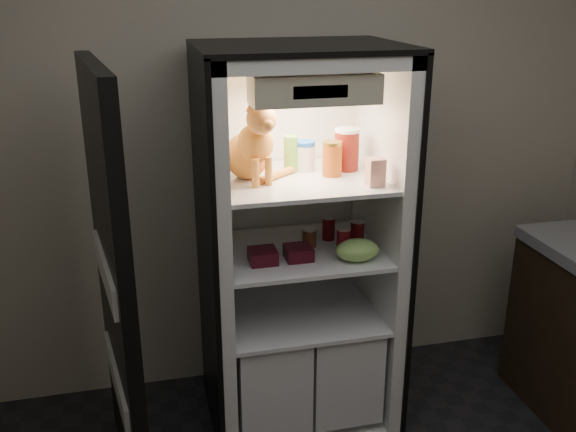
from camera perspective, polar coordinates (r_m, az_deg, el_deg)
The scene contains 16 objects.
room_shell at distance 1.62m, azimuth 13.07°, elevation 1.63°, with size 3.60×3.60×3.60m.
refrigerator at distance 3.14m, azimuth 0.77°, elevation -4.98°, with size 0.90×0.72×1.88m.
fridge_door at distance 2.74m, azimuth -15.08°, elevation -6.80°, with size 0.18×0.87×1.85m.
tabby_cat at distance 2.83m, azimuth -3.27°, elevation 6.05°, with size 0.35×0.38×0.39m.
parmesan_shaker at distance 2.97m, azimuth 0.24°, elevation 5.53°, with size 0.07×0.07×0.17m.
mayo_tub at distance 3.00m, azimuth 1.47°, elevation 5.38°, with size 0.10×0.10×0.14m.
salsa_jar at distance 2.91m, azimuth 3.94°, elevation 5.12°, with size 0.09×0.09×0.16m.
pepper_jar at distance 3.01m, azimuth 5.24°, elevation 5.93°, with size 0.12×0.12×0.20m.
cream_carton at distance 2.79m, azimuth 7.78°, elevation 3.90°, with size 0.07×0.07×0.12m, color white.
soda_can_a at distance 3.11m, azimuth 3.63°, elevation -1.10°, with size 0.06×0.06×0.11m.
soda_can_b at distance 3.06m, azimuth 6.18°, elevation -1.52°, with size 0.07×0.07×0.12m.
soda_can_c at distance 2.96m, azimuth 4.94°, elevation -2.20°, with size 0.07×0.07×0.12m.
condiment_jar at distance 3.03m, azimuth 1.92°, elevation -1.88°, with size 0.07×0.07×0.09m.
grape_bag at distance 2.89m, azimuth 6.19°, elevation -3.02°, with size 0.20×0.14×0.10m, color #93C55C.
berry_box_left at distance 2.87m, azimuth -2.25°, elevation -3.58°, with size 0.12×0.12×0.06m, color #510D1F.
berry_box_right at distance 2.90m, azimuth 0.94°, elevation -3.28°, with size 0.12×0.12×0.06m, color #510D1F.
Camera 1 is at (-0.71, -1.37, 2.12)m, focal length 40.00 mm.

